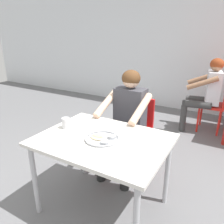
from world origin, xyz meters
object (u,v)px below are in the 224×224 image
thali_tray (102,138)px  chair_foreground (134,126)px  drinking_cup (66,123)px  table_foreground (102,146)px  diner_foreground (126,114)px  patron_background (207,89)px  chair_red_left (217,103)px

thali_tray → chair_foreground: chair_foreground is taller
drinking_cup → chair_foreground: 0.96m
table_foreground → drinking_cup: size_ratio=10.78×
chair_foreground → diner_foreground: diner_foreground is taller
table_foreground → patron_background: size_ratio=0.90×
diner_foreground → chair_red_left: diner_foreground is taller
table_foreground → chair_foreground: bearing=96.0°
table_foreground → thali_tray: bearing=-56.9°
table_foreground → thali_tray: thali_tray is taller
chair_foreground → chair_red_left: (0.78, 1.53, 0.01)m
drinking_cup → patron_background: (0.91, 2.33, -0.06)m
thali_tray → chair_foreground: bearing=96.8°
drinking_cup → diner_foreground: (0.32, 0.63, -0.06)m
drinking_cup → chair_foreground: (0.32, 0.85, -0.29)m
drinking_cup → chair_red_left: bearing=65.3°
table_foreground → diner_foreground: size_ratio=0.91×
chair_foreground → diner_foreground: bearing=-90.2°
table_foreground → thali_tray: (0.02, -0.02, 0.09)m
chair_foreground → patron_background: size_ratio=0.69×
diner_foreground → patron_background: size_ratio=0.99×
table_foreground → thali_tray: size_ratio=3.77×
patron_background → thali_tray: bearing=-101.7°
diner_foreground → chair_foreground: bearing=89.8°
thali_tray → diner_foreground: diner_foreground is taller
thali_tray → drinking_cup: drinking_cup is taller
thali_tray → diner_foreground: 0.67m
table_foreground → drinking_cup: drinking_cup is taller
drinking_cup → diner_foreground: diner_foreground is taller
thali_tray → diner_foreground: (-0.11, 0.66, -0.02)m
patron_background → table_foreground: bearing=-102.2°
drinking_cup → patron_background: patron_background is taller
thali_tray → chair_red_left: bearing=74.5°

